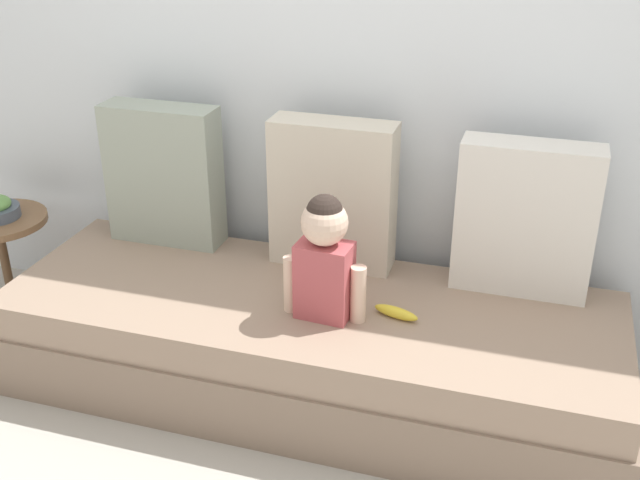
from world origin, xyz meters
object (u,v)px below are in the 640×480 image
at_px(throw_pillow_left, 164,175).
at_px(side_table, 0,239).
at_px(toddler, 324,255).
at_px(throw_pillow_right, 525,219).
at_px(banana, 396,312).
at_px(throw_pillow_center, 333,194).
at_px(couch, 309,344).

relative_size(throw_pillow_left, side_table, 1.28).
bearing_deg(toddler, throw_pillow_right, 32.27).
bearing_deg(banana, throw_pillow_center, 134.20).
height_order(couch, side_table, side_table).
xyz_separation_m(throw_pillow_left, throw_pillow_center, (0.74, 0.00, 0.00)).
distance_m(throw_pillow_center, toddler, 0.42).
height_order(couch, throw_pillow_center, throw_pillow_center).
height_order(toddler, banana, toddler).
bearing_deg(throw_pillow_right, couch, -156.79).
xyz_separation_m(couch, throw_pillow_center, (0.00, 0.32, 0.50)).
distance_m(throw_pillow_left, throw_pillow_right, 1.47).
bearing_deg(couch, toddler, -46.09).
bearing_deg(toddler, throw_pillow_center, 102.33).
bearing_deg(throw_pillow_center, couch, -90.00).
relative_size(couch, side_table, 5.14).
relative_size(throw_pillow_left, banana, 3.47).
relative_size(throw_pillow_right, banana, 3.40).
bearing_deg(couch, throw_pillow_right, 23.21).
xyz_separation_m(couch, throw_pillow_right, (0.74, 0.32, 0.49)).
bearing_deg(toddler, throw_pillow_left, 153.67).
distance_m(toddler, side_table, 1.63).
xyz_separation_m(couch, side_table, (-1.50, 0.16, 0.16)).
bearing_deg(throw_pillow_left, couch, -23.21).
height_order(throw_pillow_right, toddler, throw_pillow_right).
height_order(throw_pillow_left, toddler, throw_pillow_left).
distance_m(banana, side_table, 1.85).
bearing_deg(throw_pillow_left, side_table, -168.56).
height_order(throw_pillow_center, banana, throw_pillow_center).
bearing_deg(couch, throw_pillow_left, 156.79).
relative_size(couch, banana, 13.96).
bearing_deg(throw_pillow_right, toddler, -147.73).
height_order(throw_pillow_right, side_table, throw_pillow_right).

